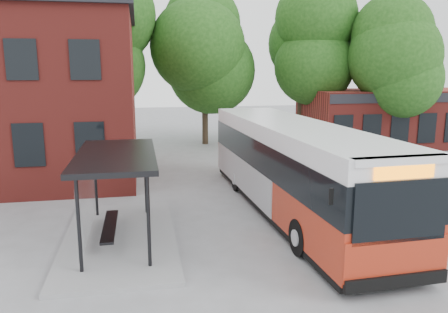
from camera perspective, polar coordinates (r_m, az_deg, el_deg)
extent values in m
plane|color=gray|center=(16.10, 3.11, -8.37)|extent=(100.00, 100.00, 0.00)
imported|color=#242427|center=(26.73, 12.20, 0.22)|extent=(1.62, 0.95, 0.80)
imported|color=black|center=(27.26, 12.67, 0.55)|extent=(1.61, 0.81, 0.93)
imported|color=black|center=(27.14, 15.54, 0.34)|extent=(1.80, 0.83, 0.91)
imported|color=#25242C|center=(27.54, 17.25, 0.43)|extent=(1.62, 1.00, 0.94)
imported|color=#0A311E|center=(28.29, 15.91, 0.83)|extent=(1.94, 0.86, 0.99)
imported|color=black|center=(27.86, 17.94, 0.61)|extent=(1.77, 0.67, 1.04)
imported|color=black|center=(29.27, 17.83, 1.07)|extent=(2.02, 1.32, 1.00)
imported|color=black|center=(28.97, 20.99, 0.87)|extent=(1.91, 1.04, 1.11)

